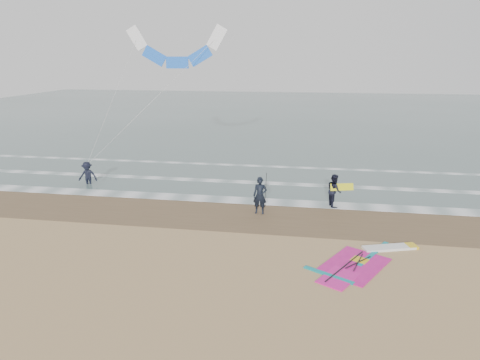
% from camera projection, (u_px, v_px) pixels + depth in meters
% --- Properties ---
extents(ground, '(120.00, 120.00, 0.00)m').
position_uv_depth(ground, '(249.00, 269.00, 16.92)').
color(ground, tan).
rests_on(ground, ground).
extents(sea_water, '(120.00, 80.00, 0.02)m').
position_uv_depth(sea_water, '(295.00, 114.00, 62.43)').
color(sea_water, '#47605E').
rests_on(sea_water, ground).
extents(wet_sand_band, '(120.00, 5.00, 0.01)m').
position_uv_depth(wet_sand_band, '(265.00, 216.00, 22.61)').
color(wet_sand_band, brown).
rests_on(wet_sand_band, ground).
extents(foam_waterline, '(120.00, 9.15, 0.02)m').
position_uv_depth(foam_waterline, '(272.00, 190.00, 26.81)').
color(foam_waterline, white).
rests_on(foam_waterline, ground).
extents(windsurf_rig, '(4.95, 4.69, 0.12)m').
position_uv_depth(windsurf_rig, '(365.00, 260.00, 17.59)').
color(windsurf_rig, white).
rests_on(windsurf_rig, ground).
extents(person_standing, '(0.74, 0.50, 2.01)m').
position_uv_depth(person_standing, '(260.00, 196.00, 22.68)').
color(person_standing, black).
rests_on(person_standing, ground).
extents(person_walking, '(0.92, 1.06, 1.86)m').
position_uv_depth(person_walking, '(334.00, 190.00, 23.78)').
color(person_walking, black).
rests_on(person_walking, ground).
extents(person_wading, '(1.30, 0.85, 1.88)m').
position_uv_depth(person_wading, '(87.00, 171.00, 27.87)').
color(person_wading, black).
rests_on(person_wading, ground).
extents(held_pole, '(0.17, 0.86, 1.82)m').
position_uv_depth(held_pole, '(266.00, 187.00, 22.51)').
color(held_pole, black).
rests_on(held_pole, ground).
extents(carried_kiteboard, '(1.30, 0.51, 0.39)m').
position_uv_depth(carried_kiteboard, '(342.00, 187.00, 23.56)').
color(carried_kiteboard, yellow).
rests_on(carried_kiteboard, ground).
extents(surf_kite, '(8.72, 3.76, 8.86)m').
position_uv_depth(surf_kite, '(176.00, 50.00, 28.37)').
color(surf_kite, white).
rests_on(surf_kite, ground).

